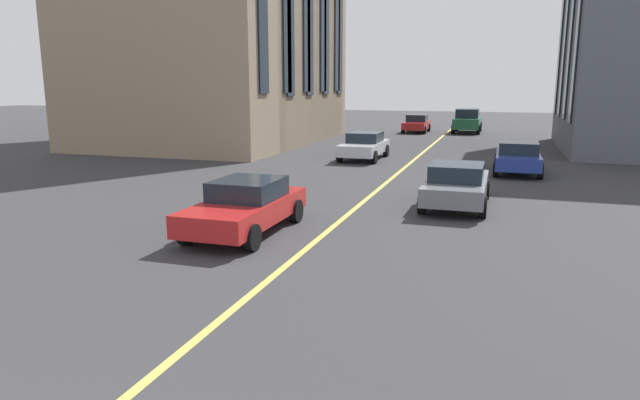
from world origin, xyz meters
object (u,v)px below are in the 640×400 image
traffic_light_mast (586,66)px  car_green_far (467,120)px  car_silver_mid (364,145)px  car_red_oncoming (417,124)px  car_blue_parked_b (518,157)px  car_red_trailing (246,206)px  car_grey_parked_a (457,184)px

traffic_light_mast → car_green_far: bearing=4.5°
car_silver_mid → car_red_oncoming: 17.23m
car_blue_parked_b → car_red_trailing: size_ratio=1.00×
car_blue_parked_b → car_green_far: 20.93m
car_grey_parked_a → car_silver_mid: 11.52m
car_silver_mid → car_red_oncoming: size_ratio=1.13×
car_green_far → car_red_trailing: bearing=174.0°
car_red_oncoming → car_silver_mid: bearing=179.6°
car_blue_parked_b → car_grey_parked_a: same height
car_green_far → car_silver_mid: bearing=167.6°
car_red_trailing → car_green_far: (33.32, -3.49, 0.27)m
car_red_trailing → car_green_far: 33.51m
car_red_trailing → car_red_oncoming: bearing=0.7°
car_blue_parked_b → car_grey_parked_a: size_ratio=1.00×
car_silver_mid → car_green_far: (18.22, -3.99, 0.27)m
car_silver_mid → car_grey_parked_a: bearing=-151.8°
car_grey_parked_a → car_red_trailing: (-4.95, 4.94, 0.00)m
car_grey_parked_a → car_green_far: 28.41m
car_red_trailing → car_green_far: bearing=-6.0°
car_grey_parked_a → car_green_far: (28.37, 1.44, 0.27)m
car_grey_parked_a → car_red_trailing: size_ratio=1.00×
car_red_oncoming → car_green_far: 4.00m
car_red_trailing → car_red_oncoming: (32.33, 0.37, -0.00)m
car_blue_parked_b → car_silver_mid: (2.43, 7.40, 0.00)m
car_grey_parked_a → car_red_trailing: bearing=135.1°
car_silver_mid → car_green_far: size_ratio=0.94×
car_red_oncoming → traffic_light_mast: size_ratio=0.71×
car_grey_parked_a → car_red_oncoming: (27.38, 5.31, -0.00)m
car_blue_parked_b → traffic_light_mast: size_ratio=0.80×
car_silver_mid → car_green_far: 18.65m
car_grey_parked_a → traffic_light_mast: bearing=-172.2°
car_red_trailing → car_green_far: size_ratio=0.94×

